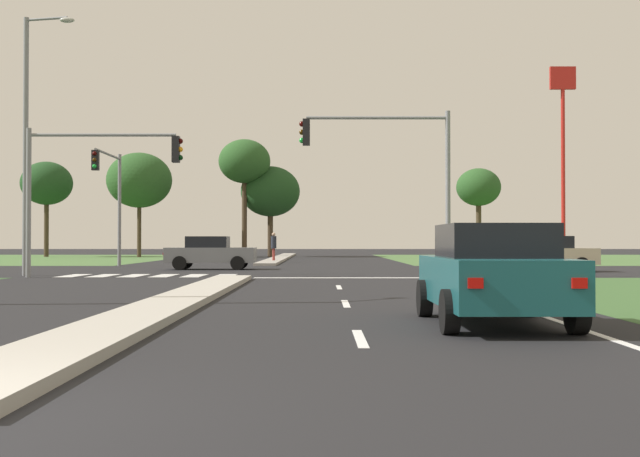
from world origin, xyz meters
TOP-DOWN VIEW (x-y plane):
  - ground_plane at (0.00, 30.00)m, footprint 200.00×200.00m
  - grass_verge_far_right at (25.50, 54.50)m, footprint 35.00×35.00m
  - median_island_near at (0.00, 11.00)m, footprint 1.20×22.00m
  - median_island_far at (0.00, 55.00)m, footprint 1.20×36.00m
  - lane_dash_near at (3.50, 5.11)m, footprint 0.14×2.00m
  - lane_dash_second at (3.50, 11.11)m, footprint 0.14×2.00m
  - lane_dash_third at (3.50, 17.11)m, footprint 0.14×2.00m
  - edge_line_right at (6.85, 12.00)m, footprint 0.14×24.00m
  - stop_bar_near at (3.80, 23.00)m, footprint 6.40×0.50m
  - crosswalk_bar_near at (-6.40, 24.80)m, footprint 0.70×2.80m
  - crosswalk_bar_second at (-5.25, 24.80)m, footprint 0.70×2.80m
  - crosswalk_bar_third at (-4.10, 24.80)m, footprint 0.70×2.80m
  - crosswalk_bar_fourth at (-2.95, 24.80)m, footprint 0.70×2.80m
  - crosswalk_bar_fifth at (-1.80, 24.80)m, footprint 0.70×2.80m
  - crosswalk_bar_sixth at (-0.65, 24.80)m, footprint 0.70×2.80m
  - car_grey_second at (-2.14, 31.70)m, footprint 4.16×1.97m
  - car_beige_third at (12.55, 28.96)m, footprint 4.55×1.98m
  - car_teal_fourth at (5.68, 6.92)m, footprint 2.01×4.27m
  - traffic_signal_far_left at (-7.60, 34.86)m, footprint 0.32×4.92m
  - traffic_signal_near_right at (5.66, 23.40)m, footprint 5.48×0.32m
  - traffic_signal_near_left at (-5.47, 23.40)m, footprint 5.68×0.32m
  - street_lamp_second at (-8.11, 24.84)m, footprint 2.06×0.61m
  - pedestrian_at_median at (0.12, 43.57)m, footprint 0.34×0.34m
  - fastfood_pole_sign at (20.11, 50.92)m, footprint 1.80×0.40m
  - treeline_near at (-20.06, 61.92)m, footprint 4.29×4.29m
  - treeline_second at (-11.88, 60.25)m, footprint 5.32×5.32m
  - treeline_third at (-3.30, 60.83)m, footprint 4.29×4.29m
  - treeline_fourth at (-1.24, 62.28)m, footprint 5.00×5.00m
  - treeline_fifth at (16.29, 61.79)m, footprint 3.73×3.73m

SIDE VIEW (x-z plane):
  - ground_plane at x=0.00m, z-range 0.00..0.00m
  - grass_verge_far_right at x=25.50m, z-range 0.00..0.01m
  - lane_dash_near at x=3.50m, z-range 0.00..0.01m
  - lane_dash_second at x=3.50m, z-range 0.00..0.01m
  - lane_dash_third at x=3.50m, z-range 0.00..0.01m
  - edge_line_right at x=6.85m, z-range 0.00..0.01m
  - stop_bar_near at x=3.80m, z-range 0.00..0.01m
  - crosswalk_bar_near at x=-6.40m, z-range 0.00..0.01m
  - crosswalk_bar_second at x=-5.25m, z-range 0.00..0.01m
  - crosswalk_bar_third at x=-4.10m, z-range 0.00..0.01m
  - crosswalk_bar_fourth at x=-2.95m, z-range 0.00..0.01m
  - crosswalk_bar_fifth at x=-1.80m, z-range 0.00..0.01m
  - crosswalk_bar_sixth at x=-0.65m, z-range 0.00..0.01m
  - median_island_near at x=0.00m, z-range 0.00..0.14m
  - median_island_far at x=0.00m, z-range 0.00..0.14m
  - car_grey_second at x=-2.14m, z-range 0.02..1.55m
  - car_beige_third at x=12.55m, z-range 0.02..1.55m
  - car_teal_fourth at x=5.68m, z-range 0.02..1.59m
  - pedestrian_at_median at x=0.12m, z-range 0.32..2.02m
  - traffic_signal_near_left at x=-5.47m, z-range 1.09..6.51m
  - traffic_signal_far_left at x=-7.60m, z-range 1.12..7.01m
  - traffic_signal_near_right at x=5.66m, z-range 1.17..7.21m
  - street_lamp_second at x=-8.11m, z-range 0.52..10.38m
  - treeline_fourth at x=-1.24m, z-range 1.67..9.33m
  - treeline_fifth at x=16.29m, z-range 2.06..9.51m
  - treeline_near at x=-20.06m, z-range 2.14..10.16m
  - treeline_second at x=-11.88m, z-range 2.01..10.60m
  - treeline_third at x=-3.30m, z-range 2.98..12.74m
  - fastfood_pole_sign at x=20.11m, z-range 2.96..16.59m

